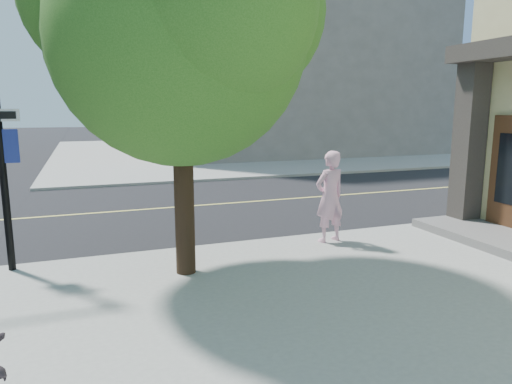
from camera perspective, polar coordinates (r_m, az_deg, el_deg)
name	(u,v)px	position (r m, az deg, el deg)	size (l,w,h in m)	color
ground	(39,268)	(9.80, -25.09, -8.44)	(140.00, 140.00, 0.00)	black
road_ew	(53,216)	(14.13, -23.68, -2.75)	(140.00, 9.00, 0.01)	black
sidewalk_ne	(271,149)	(33.37, 1.91, 5.25)	(29.00, 25.00, 0.12)	gray
filler_ne	(276,48)	(34.15, 2.46, 17.23)	(18.00, 16.00, 14.00)	slate
man_on_phone	(330,197)	(10.08, 9.04, -0.57)	(0.72, 0.47, 1.98)	#E2A2BB
street_tree	(186,7)	(8.12, -8.61, 21.57)	(5.21, 4.74, 6.92)	black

